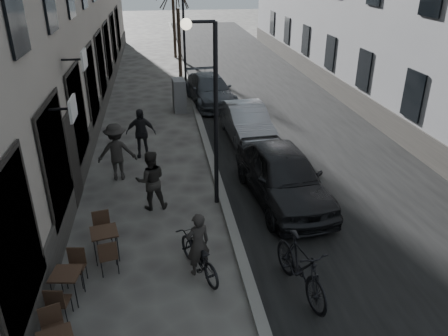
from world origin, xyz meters
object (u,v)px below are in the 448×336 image
object	(u,v)px
utility_cabinet	(179,95)
pedestrian_near	(151,180)
car_mid	(247,122)
car_near	(283,175)
pedestrian_mid	(117,152)
moped	(301,267)
bistro_set_b	(68,284)
streetlamp_near	(209,96)
pedestrian_far	(141,133)
bicycle	(198,255)
bistro_set_c	(105,242)
streetlamp_far	(180,30)
car_far	(210,90)

from	to	relation	value
utility_cabinet	pedestrian_near	size ratio (longest dim) A/B	0.86
car_mid	car_near	bearing A→B (deg)	-92.01
pedestrian_mid	moped	distance (m)	7.24
bistro_set_b	pedestrian_near	size ratio (longest dim) A/B	0.82
bistro_set_b	car_mid	size ratio (longest dim) A/B	0.35
car_near	streetlamp_near	bearing A→B (deg)	171.98
streetlamp_near	pedestrian_far	world-z (taller)	streetlamp_near
utility_cabinet	moped	bearing A→B (deg)	-85.23
pedestrian_far	car_mid	size ratio (longest dim) A/B	0.43
bicycle	pedestrian_near	bearing A→B (deg)	-92.77
streetlamp_near	pedestrian_mid	size ratio (longest dim) A/B	2.75
bistro_set_c	car_near	distance (m)	5.24
bistro_set_c	pedestrian_near	distance (m)	2.46
car_mid	pedestrian_mid	bearing A→B (deg)	-152.32
car_near	moped	size ratio (longest dim) A/B	2.20
pedestrian_near	moped	world-z (taller)	pedestrian_near
moped	pedestrian_far	bearing A→B (deg)	102.92
bistro_set_b	pedestrian_near	xyz separation A→B (m)	(1.70, 3.51, 0.44)
bistro_set_b	moped	size ratio (longest dim) A/B	0.67
utility_cabinet	pedestrian_mid	size ratio (longest dim) A/B	0.79
bistro_set_c	moped	world-z (taller)	moped
streetlamp_near	moped	xyz separation A→B (m)	(1.37, -4.00, -2.53)
car_mid	pedestrian_near	bearing A→B (deg)	-130.27
streetlamp_near	bicycle	bearing A→B (deg)	-102.03
streetlamp_far	utility_cabinet	distance (m)	4.14
pedestrian_far	car_near	world-z (taller)	pedestrian_far
pedestrian_mid	car_mid	xyz separation A→B (m)	(4.70, 2.78, -0.25)
pedestrian_near	pedestrian_far	xyz separation A→B (m)	(-0.34, 3.68, 0.02)
streetlamp_near	bistro_set_b	xyz separation A→B (m)	(-3.36, -3.53, -2.74)
streetlamp_near	pedestrian_near	world-z (taller)	streetlamp_near
utility_cabinet	bicycle	distance (m)	11.72
car_far	bistro_set_b	bearing A→B (deg)	-114.85
streetlamp_near	streetlamp_far	distance (m)	12.00
bistro_set_b	pedestrian_mid	size ratio (longest dim) A/B	0.77
car_mid	streetlamp_far	bearing A→B (deg)	102.53
pedestrian_mid	streetlamp_far	bearing A→B (deg)	-107.58
pedestrian_mid	car_mid	distance (m)	5.47
bistro_set_c	car_near	size ratio (longest dim) A/B	0.33
streetlamp_far	pedestrian_mid	world-z (taller)	streetlamp_far
streetlamp_far	pedestrian_near	xyz separation A→B (m)	(-1.65, -12.03, -2.30)
bicycle	pedestrian_far	size ratio (longest dim) A/B	1.00
streetlamp_far	pedestrian_near	distance (m)	12.36
bistro_set_c	utility_cabinet	xyz separation A→B (m)	(2.36, 10.86, 0.29)
pedestrian_mid	car_far	size ratio (longest dim) A/B	0.40
car_near	car_far	bearing A→B (deg)	90.64
pedestrian_far	car_far	distance (m)	6.75
bistro_set_c	car_mid	bearing A→B (deg)	44.26
bistro_set_b	car_near	bearing A→B (deg)	41.31
bistro_set_b	utility_cabinet	bearing A→B (deg)	85.39
streetlamp_near	car_mid	xyz separation A→B (m)	(2.00, 4.75, -2.48)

